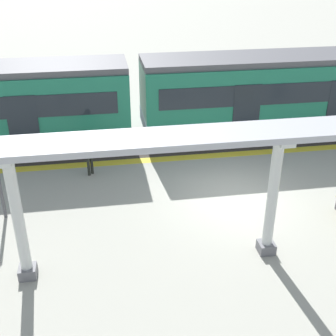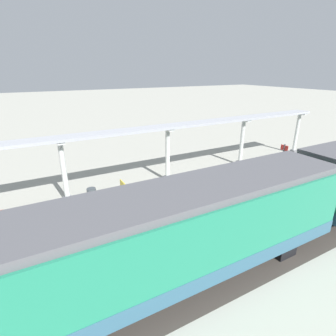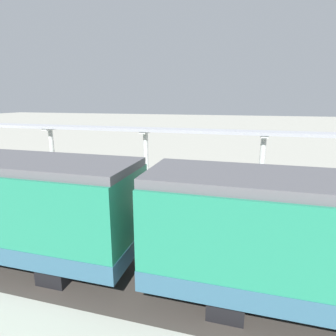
{
  "view_description": "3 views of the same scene",
  "coord_description": "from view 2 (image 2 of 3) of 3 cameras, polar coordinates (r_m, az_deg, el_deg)",
  "views": [
    {
      "loc": [
        12.27,
        -4.25,
        7.69
      ],
      "look_at": [
        0.25,
        -2.31,
        1.41
      ],
      "focal_mm": 47.46,
      "sensor_mm": 36.0,
      "label": 1
    },
    {
      "loc": [
        -11.32,
        7.9,
        6.93
      ],
      "look_at": [
        1.17,
        0.96,
        1.64
      ],
      "focal_mm": 28.61,
      "sensor_mm": 36.0,
      "label": 2
    },
    {
      "loc": [
        -11.85,
        -5.47,
        5.22
      ],
      "look_at": [
        0.35,
        -2.07,
        2.12
      ],
      "focal_mm": 29.83,
      "sensor_mm": 36.0,
      "label": 3
    }
  ],
  "objects": [
    {
      "name": "ground_plane",
      "position": [
        15.45,
        5.27,
        -6.42
      ],
      "size": [
        176.0,
        176.0,
        0.0
      ],
      "primitive_type": "plane",
      "color": "#A1A095"
    },
    {
      "name": "tactile_edge_strip",
      "position": [
        13.28,
        13.19,
        -11.72
      ],
      "size": [
        0.45,
        32.29,
        0.01
      ],
      "primitive_type": "cube",
      "color": "yellow",
      "rests_on": "ground"
    },
    {
      "name": "trackbed",
      "position": [
        12.25,
        19.03,
        -15.39
      ],
      "size": [
        3.2,
        44.29,
        0.01
      ],
      "primitive_type": "cube",
      "color": "#38332D",
      "rests_on": "ground"
    },
    {
      "name": "train_far_carriage",
      "position": [
        9.23,
        5.11,
        -13.33
      ],
      "size": [
        2.65,
        12.0,
        3.48
      ],
      "color": "#1E7658",
      "rests_on": "ground"
    },
    {
      "name": "canopy_pillar_nearest",
      "position": [
        25.55,
        25.71,
        6.71
      ],
      "size": [
        1.1,
        0.44,
        3.51
      ],
      "color": "slate",
      "rests_on": "ground"
    },
    {
      "name": "canopy_pillar_second",
      "position": [
        20.85,
        15.45,
        5.3
      ],
      "size": [
        1.1,
        0.44,
        3.51
      ],
      "color": "slate",
      "rests_on": "ground"
    },
    {
      "name": "canopy_pillar_third",
      "position": [
        17.14,
        -0.09,
        2.85
      ],
      "size": [
        1.1,
        0.44,
        3.51
      ],
      "color": "slate",
      "rests_on": "ground"
    },
    {
      "name": "canopy_pillar_fourth",
      "position": [
        15.29,
        -21.28,
        -0.8
      ],
      "size": [
        1.1,
        0.44,
        3.51
      ],
      "color": "slate",
      "rests_on": "ground"
    },
    {
      "name": "canopy_beam",
      "position": [
        16.64,
        -0.4,
        8.76
      ],
      "size": [
        1.2,
        26.25,
        0.16
      ],
      "primitive_type": "cube",
      "color": "#A8AAB2",
      "rests_on": "canopy_pillar_nearest"
    },
    {
      "name": "bench_mid_platform",
      "position": [
        15.49,
        -8.73,
        -4.68
      ],
      "size": [
        1.51,
        0.46,
        0.86
      ],
      "color": "gold",
      "rests_on": "ground"
    },
    {
      "name": "trash_bin",
      "position": [
        15.01,
        -15.89,
        -5.93
      ],
      "size": [
        0.48,
        0.48,
        0.98
      ],
      "primitive_type": "cylinder",
      "color": "#3D4348",
      "rests_on": "ground"
    },
    {
      "name": "platform_info_sign",
      "position": [
        19.86,
        23.3,
        2.25
      ],
      "size": [
        0.56,
        0.1,
        2.2
      ],
      "color": "#4C4C51",
      "rests_on": "ground"
    },
    {
      "name": "passenger_waiting_near_edge",
      "position": [
        16.59,
        23.94,
        -2.41
      ],
      "size": [
        0.48,
        0.48,
        1.62
      ],
      "color": "#252821",
      "rests_on": "ground"
    }
  ]
}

